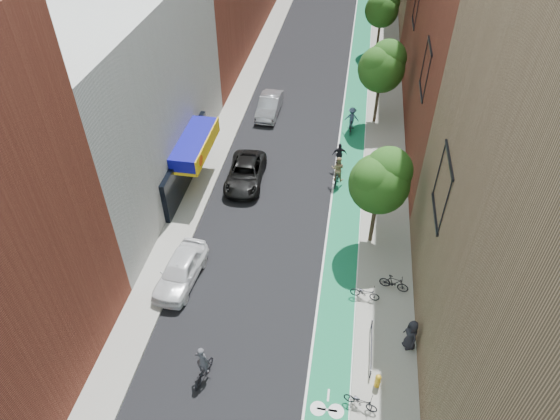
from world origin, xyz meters
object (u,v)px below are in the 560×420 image
at_px(cyclist_lead, 203,368).
at_px(pedestrian, 411,335).
at_px(parked_car_black, 245,173).
at_px(parked_car_silver, 269,106).
at_px(cyclist_lane_mid, 339,160).
at_px(cyclist_lane_far, 351,121).
at_px(fire_hydrant, 378,380).
at_px(parked_car_white, 180,270).
at_px(cyclist_lane_near, 337,172).

height_order(cyclist_lead, pedestrian, cyclist_lead).
distance_m(parked_car_black, cyclist_lead, 14.93).
bearing_deg(cyclist_lead, parked_car_silver, -75.64).
xyz_separation_m(parked_car_silver, pedestrian, (10.60, -21.23, 0.30)).
xyz_separation_m(parked_car_silver, cyclist_lane_mid, (6.20, -6.89, -0.00)).
distance_m(cyclist_lead, cyclist_lane_far, 23.32).
bearing_deg(pedestrian, parked_car_silver, -177.91).
bearing_deg(cyclist_lane_mid, fire_hydrant, 89.88).
bearing_deg(parked_car_white, pedestrian, -5.98).
relative_size(cyclist_lane_near, cyclist_lane_far, 1.06).
distance_m(cyclist_lead, pedestrian, 9.87).
distance_m(cyclist_lane_far, pedestrian, 19.93).
distance_m(parked_car_white, parked_car_silver, 18.84).
relative_size(cyclist_lead, cyclist_lane_mid, 1.03).
xyz_separation_m(parked_car_silver, cyclist_lane_near, (6.20, -8.67, 0.20)).
bearing_deg(cyclist_lane_mid, cyclist_lane_far, -106.52).
distance_m(parked_car_white, parked_car_black, 9.48).
height_order(parked_car_black, parked_car_silver, parked_car_silver).
bearing_deg(parked_car_silver, parked_car_white, -93.61).
height_order(parked_car_white, pedestrian, pedestrian).
xyz_separation_m(cyclist_lead, cyclist_lane_far, (5.56, 22.65, 0.17)).
bearing_deg(cyclist_lead, cyclist_lane_near, -96.16).
relative_size(parked_car_black, cyclist_lane_far, 2.53).
bearing_deg(parked_car_silver, cyclist_lane_far, -12.51).
distance_m(cyclist_lead, fire_hydrant, 7.92).
distance_m(cyclist_lane_mid, pedestrian, 15.00).
bearing_deg(parked_car_black, parked_car_silver, 87.35).
bearing_deg(cyclist_lead, fire_hydrant, -163.38).
distance_m(parked_car_silver, pedestrian, 23.73).
height_order(cyclist_lane_mid, cyclist_lane_far, cyclist_lane_mid).
distance_m(parked_car_silver, cyclist_lead, 24.34).
relative_size(parked_car_white, parked_car_silver, 0.99).
relative_size(parked_car_black, cyclist_lead, 2.44).
xyz_separation_m(parked_car_black, cyclist_lane_mid, (6.20, 2.55, 0.04)).
distance_m(cyclist_lead, cyclist_lane_near, 16.42).
distance_m(parked_car_silver, cyclist_lane_mid, 9.27).
distance_m(parked_car_white, cyclist_lane_near, 12.77).
bearing_deg(cyclist_lane_far, fire_hydrant, 96.95).
xyz_separation_m(cyclist_lane_near, cyclist_lane_far, (0.59, 7.00, -0.07)).
height_order(parked_car_silver, cyclist_lane_mid, cyclist_lane_mid).
bearing_deg(cyclist_lane_near, parked_car_silver, -45.35).
bearing_deg(cyclist_lane_far, pedestrian, 101.90).
height_order(parked_car_silver, cyclist_lane_far, cyclist_lane_far).
height_order(cyclist_lane_near, fire_hydrant, cyclist_lane_near).
xyz_separation_m(cyclist_lead, cyclist_lane_near, (4.97, 15.65, 0.24)).
relative_size(cyclist_lane_mid, cyclist_lane_far, 1.01).
bearing_deg(cyclist_lane_near, cyclist_lane_mid, -80.93).
distance_m(parked_car_white, cyclist_lane_far, 19.06).
bearing_deg(parked_car_black, cyclist_lead, -87.91).
height_order(parked_car_black, cyclist_lead, cyclist_lead).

